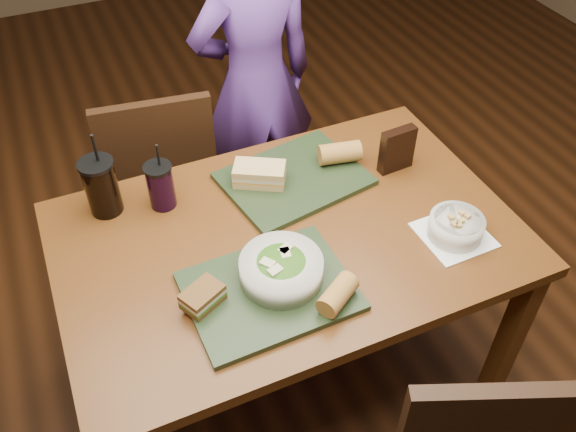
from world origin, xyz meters
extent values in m
plane|color=#381C0B|center=(0.00, 0.00, 0.00)|extent=(6.00, 6.00, 0.00)
cube|color=#552E11|center=(0.60, -0.38, 0.35)|extent=(0.06, 0.06, 0.71)
cube|color=#552E11|center=(-0.60, 0.38, 0.35)|extent=(0.06, 0.06, 0.71)
cube|color=#552E11|center=(0.60, 0.38, 0.35)|extent=(0.06, 0.06, 0.71)
cube|color=#552E11|center=(0.00, 0.00, 0.73)|extent=(1.30, 0.85, 0.04)
cube|color=black|center=(-0.23, 0.75, 0.42)|extent=(0.44, 0.44, 0.04)
cube|color=black|center=(-0.23, 0.57, 0.67)|extent=(0.39, 0.09, 0.47)
cube|color=black|center=(-0.40, 0.58, 0.20)|extent=(0.04, 0.04, 0.40)
cube|color=black|center=(-0.06, 0.58, 0.20)|extent=(0.04, 0.04, 0.40)
cube|color=black|center=(-0.40, 0.92, 0.20)|extent=(0.04, 0.04, 0.40)
cube|color=black|center=(-0.06, 0.92, 0.20)|extent=(0.04, 0.04, 0.40)
imported|color=#5D338E|center=(0.24, 0.87, 0.70)|extent=(0.52, 0.34, 1.41)
cube|color=black|center=(-0.13, -0.18, 0.76)|extent=(0.43, 0.33, 0.02)
cube|color=black|center=(0.11, 0.21, 0.76)|extent=(0.47, 0.39, 0.02)
cylinder|color=silver|center=(-0.09, -0.16, 0.80)|extent=(0.22, 0.22, 0.06)
ellipsoid|color=#427219|center=(-0.09, -0.16, 0.81)|extent=(0.18, 0.18, 0.05)
cube|color=beige|center=(-0.06, -0.13, 0.84)|extent=(0.04, 0.04, 0.01)
cube|color=beige|center=(-0.12, -0.18, 0.84)|extent=(0.04, 0.03, 0.01)
cube|color=beige|center=(-0.07, -0.14, 0.84)|extent=(0.03, 0.04, 0.01)
cube|color=beige|center=(-0.12, -0.15, 0.84)|extent=(0.04, 0.04, 0.01)
cube|color=white|center=(0.43, -0.20, 0.75)|extent=(0.19, 0.19, 0.00)
cylinder|color=silver|center=(0.43, -0.20, 0.78)|extent=(0.15, 0.15, 0.06)
cylinder|color=black|center=(0.43, -0.20, 0.81)|extent=(0.13, 0.13, 0.01)
cube|color=#B28947|center=(0.41, -0.19, 0.82)|extent=(0.02, 0.02, 0.01)
cube|color=#B28947|center=(0.43, -0.21, 0.82)|extent=(0.02, 0.02, 0.01)
cube|color=#B28947|center=(0.45, -0.19, 0.82)|extent=(0.02, 0.02, 0.01)
cube|color=#B28947|center=(0.40, -0.21, 0.82)|extent=(0.02, 0.02, 0.01)
cube|color=#B28947|center=(0.41, -0.22, 0.82)|extent=(0.02, 0.02, 0.01)
cube|color=#B28947|center=(0.46, -0.20, 0.82)|extent=(0.02, 0.02, 0.01)
cube|color=#593819|center=(-0.30, -0.16, 0.77)|extent=(0.12, 0.11, 0.01)
cube|color=#3F721E|center=(-0.30, -0.16, 0.79)|extent=(0.12, 0.11, 0.01)
cube|color=beige|center=(-0.30, -0.16, 0.80)|extent=(0.12, 0.11, 0.01)
cube|color=#593819|center=(-0.30, -0.16, 0.81)|extent=(0.12, 0.11, 0.01)
cube|color=tan|center=(0.00, 0.22, 0.78)|extent=(0.18, 0.15, 0.02)
cube|color=orange|center=(0.00, 0.22, 0.79)|extent=(0.18, 0.15, 0.01)
cube|color=beige|center=(0.00, 0.22, 0.80)|extent=(0.18, 0.15, 0.01)
cube|color=tan|center=(0.00, 0.22, 0.82)|extent=(0.18, 0.15, 0.02)
cylinder|color=#AD7533|center=(0.01, -0.29, 0.80)|extent=(0.13, 0.11, 0.06)
cylinder|color=#AD7533|center=(0.27, 0.22, 0.80)|extent=(0.14, 0.09, 0.07)
cylinder|color=black|center=(-0.45, 0.31, 0.83)|extent=(0.10, 0.10, 0.17)
cylinder|color=black|center=(-0.45, 0.31, 0.92)|extent=(0.10, 0.10, 0.01)
cylinder|color=black|center=(-0.44, 0.31, 0.97)|extent=(0.01, 0.03, 0.11)
cylinder|color=black|center=(-0.29, 0.26, 0.82)|extent=(0.08, 0.08, 0.14)
cylinder|color=black|center=(-0.29, 0.26, 0.89)|extent=(0.08, 0.08, 0.01)
cylinder|color=black|center=(-0.28, 0.26, 0.93)|extent=(0.01, 0.02, 0.09)
cube|color=black|center=(0.43, 0.13, 0.82)|extent=(0.12, 0.04, 0.15)
camera|label=1|loc=(-0.49, -1.12, 1.99)|focal=38.00mm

